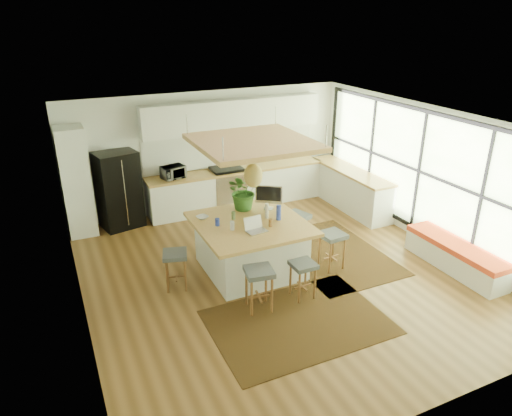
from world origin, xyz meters
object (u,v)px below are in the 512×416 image
stool_left_side (176,269)px  monitor (269,196)px  stool_right_front (332,250)px  stool_near_right (303,278)px  island_plant (244,194)px  laptop (257,225)px  microwave (173,171)px  stool_right_back (296,233)px  fridge (118,185)px  stool_near_left (259,289)px  island (250,246)px

stool_left_side → monitor: (1.92, 0.42, 0.83)m
stool_right_front → stool_left_side: 2.76m
stool_near_right → island_plant: island_plant is taller
laptop → microwave: bearing=92.2°
stool_near_right → stool_left_side: bearing=147.2°
stool_left_side → stool_right_back: bearing=8.2°
fridge → stool_near_left: fridge is taller
island → stool_right_front: island is taller
stool_near_left → island_plant: size_ratio=0.98×
stool_near_left → stool_left_side: size_ratio=1.07×
island_plant → stool_left_side: bearing=-157.7°
monitor → laptop: bearing=-93.0°
stool_near_right → laptop: bearing=120.5°
stool_near_right → stool_right_back: bearing=64.6°
stool_right_front → island_plant: island_plant is taller
island → island_plant: island_plant is taller
island → stool_right_back: (1.11, 0.33, -0.11)m
fridge → stool_near_right: fridge is taller
laptop → microwave: (-0.51, 3.22, 0.04)m
fridge → stool_near_right: 4.60m
stool_near_right → laptop: (-0.46, 0.78, 0.70)m
microwave → laptop: bearing=-95.4°
stool_near_right → microwave: (-0.97, 3.99, 0.74)m
stool_right_back → stool_left_side: stool_right_back is taller
stool_near_left → laptop: (0.32, 0.78, 0.70)m
stool_near_left → stool_right_front: (1.72, 0.60, 0.00)m
island → monitor: size_ratio=3.68×
stool_right_front → stool_right_back: (-0.24, 0.90, 0.00)m
stool_near_right → monitor: monitor is taller
island → stool_left_side: bearing=-179.0°
stool_near_right → fridge: bearing=118.1°
stool_near_right → stool_right_back: 1.65m
stool_left_side → stool_near_left: bearing=-49.2°
stool_right_front → laptop: bearing=172.7°
stool_right_front → stool_right_back: stool_right_back is taller
stool_near_right → island_plant: bearing=98.1°
laptop → microwave: 3.26m
island → stool_left_side: island is taller
fridge → stool_near_right: bearing=-74.3°
microwave → island_plant: bearing=-86.6°
fridge → microwave: (1.18, -0.03, 0.17)m
island → stool_near_right: bearing=-71.1°
microwave → stool_right_back: bearing=-70.6°
fridge → stool_near_left: (1.37, -4.03, -0.57)m
stool_near_left → monitor: size_ratio=1.41×
fridge → laptop: fridge is taller
island → stool_right_front: (1.34, -0.56, -0.11)m
monitor → island_plant: (-0.40, 0.20, 0.02)m
stool_right_front → fridge: bearing=132.0°
stool_near_left → stool_left_side: stool_near_left is taller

